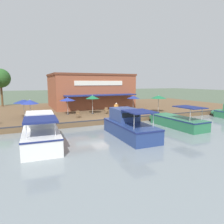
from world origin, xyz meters
TOP-DOWN VIEW (x-y plane):
  - ground_plane at (0.00, 0.00)m, footprint 220.00×220.00m
  - quay_deck at (-11.00, 0.00)m, footprint 22.00×56.00m
  - quay_edge_fender at (-0.10, 0.00)m, footprint 0.20×50.40m
  - waterfront_restaurant at (-13.00, 2.84)m, footprint 11.04×13.28m
  - patio_umbrella_far_corner at (-3.36, -7.37)m, footprint 1.89×1.89m
  - patio_umbrella_by_entrance at (-4.93, 0.46)m, footprint 1.80×1.80m
  - patio_umbrella_mid_patio_right at (-2.37, 9.35)m, footprint 2.19×2.19m
  - patio_umbrella_mid_patio_left at (-5.34, 7.01)m, footprint 1.88×1.88m
  - patio_umbrella_back_row at (-5.74, -7.97)m, footprint 2.26×2.26m
  - patio_umbrella_near_quay_edge at (-5.70, -2.72)m, footprint 2.02×2.02m
  - cafe_chair_beside_entrance at (-2.79, -2.12)m, footprint 0.53×0.53m
  - cafe_chair_far_corner_seat at (-1.98, 6.96)m, footprint 0.54×0.54m
  - cafe_chair_under_first_umbrella at (-4.13, 2.14)m, footprint 0.45×0.45m
  - person_near_entrance at (-0.80, 1.98)m, footprint 0.51×0.51m
  - motorboat_far_downstream at (4.10, -7.02)m, footprint 7.61×2.95m
  - motorboat_fourth_along at (3.65, 6.73)m, footprint 7.52×2.42m
  - motorboat_nearest_quay at (4.72, 0.26)m, footprint 7.70×2.72m
  - tree_behind_restaurant at (-19.43, -11.33)m, footprint 3.47×3.30m

SIDE VIEW (x-z plane):
  - ground_plane at x=0.00m, z-range 0.00..0.00m
  - quay_deck at x=-11.00m, z-range 0.00..0.60m
  - quay_edge_fender at x=-0.10m, z-range 0.60..0.70m
  - motorboat_fourth_along at x=3.65m, z-range -0.48..1.84m
  - motorboat_nearest_quay at x=4.72m, z-range -0.29..2.18m
  - motorboat_far_downstream at x=4.10m, z-range -0.24..2.15m
  - cafe_chair_beside_entrance at x=-2.79m, z-range 0.65..1.50m
  - cafe_chair_far_corner_seat at x=-1.98m, z-range 0.65..1.50m
  - cafe_chair_under_first_umbrella at x=-4.13m, z-range 0.65..1.50m
  - person_near_entrance at x=-0.80m, z-range 0.84..2.64m
  - patio_umbrella_back_row at x=-5.74m, z-range 1.45..3.66m
  - patio_umbrella_mid_patio_left at x=-5.34m, z-range 1.48..3.74m
  - patio_umbrella_near_quay_edge at x=-5.70m, z-range 1.49..3.75m
  - patio_umbrella_far_corner at x=-3.36m, z-range 1.49..3.83m
  - patio_umbrella_mid_patio_right at x=-2.37m, z-range 1.56..3.98m
  - patio_umbrella_by_entrance at x=-4.93m, z-range 1.59..4.09m
  - waterfront_restaurant at x=-13.00m, z-range 0.60..6.17m
  - tree_behind_restaurant at x=-19.43m, z-range 2.12..8.69m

